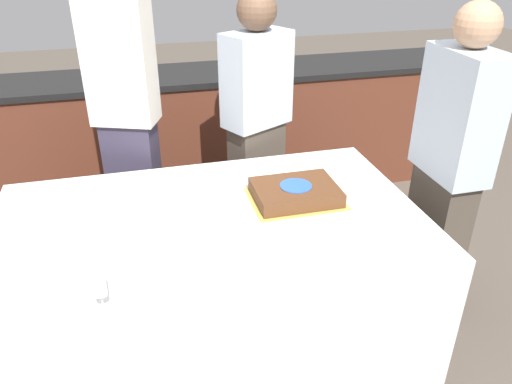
{
  "coord_description": "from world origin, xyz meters",
  "views": [
    {
      "loc": [
        -0.26,
        -1.8,
        1.84
      ],
      "look_at": [
        0.2,
        0.0,
        0.83
      ],
      "focal_mm": 35.0,
      "sensor_mm": 36.0,
      "label": 1
    }
  ],
  "objects_px": {
    "person_cutting_cake": "(257,128)",
    "person_standing_back": "(127,119)",
    "wine_glass": "(99,282)",
    "person_seated_right": "(448,171)",
    "cake": "(295,193)",
    "plate_stack": "(172,206)"
  },
  "relations": [
    {
      "from": "plate_stack",
      "to": "person_seated_right",
      "type": "bearing_deg",
      "value": -3.76
    },
    {
      "from": "wine_glass",
      "to": "person_cutting_cake",
      "type": "distance_m",
      "value": 1.5
    },
    {
      "from": "cake",
      "to": "wine_glass",
      "type": "relative_size",
      "value": 2.23
    },
    {
      "from": "plate_stack",
      "to": "person_seated_right",
      "type": "distance_m",
      "value": 1.28
    },
    {
      "from": "plate_stack",
      "to": "wine_glass",
      "type": "xyz_separation_m",
      "value": [
        -0.28,
        -0.56,
        0.08
      ]
    },
    {
      "from": "cake",
      "to": "plate_stack",
      "type": "height_order",
      "value": "plate_stack"
    },
    {
      "from": "plate_stack",
      "to": "person_cutting_cake",
      "type": "xyz_separation_m",
      "value": [
        0.56,
        0.68,
        0.04
      ]
    },
    {
      "from": "person_seated_right",
      "to": "cake",
      "type": "bearing_deg",
      "value": -95.43
    },
    {
      "from": "plate_stack",
      "to": "wine_glass",
      "type": "bearing_deg",
      "value": -116.48
    },
    {
      "from": "plate_stack",
      "to": "person_cutting_cake",
      "type": "bearing_deg",
      "value": 50.91
    },
    {
      "from": "wine_glass",
      "to": "person_cutting_cake",
      "type": "relative_size",
      "value": 0.12
    },
    {
      "from": "person_cutting_cake",
      "to": "plate_stack",
      "type": "bearing_deg",
      "value": 23.12
    },
    {
      "from": "wine_glass",
      "to": "person_seated_right",
      "type": "distance_m",
      "value": 1.63
    },
    {
      "from": "person_standing_back",
      "to": "wine_glass",
      "type": "bearing_deg",
      "value": 105.27
    },
    {
      "from": "person_seated_right",
      "to": "person_standing_back",
      "type": "bearing_deg",
      "value": -118.27
    },
    {
      "from": "cake",
      "to": "person_standing_back",
      "type": "distance_m",
      "value": 1.01
    },
    {
      "from": "cake",
      "to": "person_seated_right",
      "type": "xyz_separation_m",
      "value": [
        0.72,
        -0.07,
        0.05
      ]
    },
    {
      "from": "person_seated_right",
      "to": "plate_stack",
      "type": "bearing_deg",
      "value": -93.76
    },
    {
      "from": "wine_glass",
      "to": "cake",
      "type": "bearing_deg",
      "value": 33.27
    },
    {
      "from": "cake",
      "to": "person_seated_right",
      "type": "bearing_deg",
      "value": -5.43
    },
    {
      "from": "person_cutting_cake",
      "to": "person_standing_back",
      "type": "distance_m",
      "value": 0.71
    },
    {
      "from": "wine_glass",
      "to": "person_seated_right",
      "type": "height_order",
      "value": "person_seated_right"
    }
  ]
}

